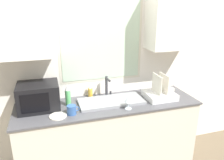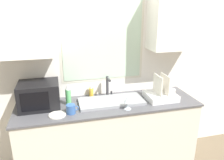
{
  "view_description": "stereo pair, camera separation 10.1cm",
  "coord_description": "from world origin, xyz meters",
  "px_view_note": "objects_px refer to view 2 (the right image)",
  "views": [
    {
      "loc": [
        -0.61,
        -1.86,
        1.92
      ],
      "look_at": [
        0.03,
        0.26,
        1.17
      ],
      "focal_mm": 35.0,
      "sensor_mm": 36.0,
      "label": 1
    },
    {
      "loc": [
        -0.52,
        -1.89,
        1.92
      ],
      "look_at": [
        0.03,
        0.26,
        1.17
      ],
      "focal_mm": 35.0,
      "sensor_mm": 36.0,
      "label": 2
    }
  ],
  "objects_px": {
    "faucet": "(108,85)",
    "microwave": "(39,95)",
    "wine_glass": "(128,100)",
    "soap_bottle": "(91,92)",
    "dish_rack": "(161,94)",
    "spray_bottle": "(68,95)",
    "mug_near_sink": "(71,109)"
  },
  "relations": [
    {
      "from": "wine_glass",
      "to": "spray_bottle",
      "type": "bearing_deg",
      "value": 155.81
    },
    {
      "from": "faucet",
      "to": "wine_glass",
      "type": "xyz_separation_m",
      "value": [
        0.12,
        -0.38,
        -0.04
      ]
    },
    {
      "from": "mug_near_sink",
      "to": "microwave",
      "type": "bearing_deg",
      "value": 142.62
    },
    {
      "from": "dish_rack",
      "to": "wine_glass",
      "type": "relative_size",
      "value": 2.22
    },
    {
      "from": "soap_bottle",
      "to": "wine_glass",
      "type": "distance_m",
      "value": 0.54
    },
    {
      "from": "faucet",
      "to": "microwave",
      "type": "height_order",
      "value": "microwave"
    },
    {
      "from": "dish_rack",
      "to": "soap_bottle",
      "type": "xyz_separation_m",
      "value": [
        -0.78,
        0.28,
        -0.0
      ]
    },
    {
      "from": "faucet",
      "to": "dish_rack",
      "type": "distance_m",
      "value": 0.64
    },
    {
      "from": "faucet",
      "to": "soap_bottle",
      "type": "distance_m",
      "value": 0.22
    },
    {
      "from": "dish_rack",
      "to": "spray_bottle",
      "type": "xyz_separation_m",
      "value": [
        -1.06,
        0.11,
        0.06
      ]
    },
    {
      "from": "microwave",
      "to": "soap_bottle",
      "type": "height_order",
      "value": "microwave"
    },
    {
      "from": "microwave",
      "to": "soap_bottle",
      "type": "bearing_deg",
      "value": 14.52
    },
    {
      "from": "spray_bottle",
      "to": "wine_glass",
      "type": "bearing_deg",
      "value": -24.19
    },
    {
      "from": "soap_bottle",
      "to": "mug_near_sink",
      "type": "distance_m",
      "value": 0.47
    },
    {
      "from": "faucet",
      "to": "dish_rack",
      "type": "height_order",
      "value": "dish_rack"
    },
    {
      "from": "faucet",
      "to": "microwave",
      "type": "bearing_deg",
      "value": -173.08
    },
    {
      "from": "spray_bottle",
      "to": "soap_bottle",
      "type": "bearing_deg",
      "value": 31.04
    },
    {
      "from": "faucet",
      "to": "microwave",
      "type": "xyz_separation_m",
      "value": [
        -0.77,
        -0.09,
        -0.01
      ]
    },
    {
      "from": "wine_glass",
      "to": "soap_bottle",
      "type": "bearing_deg",
      "value": 126.24
    },
    {
      "from": "soap_bottle",
      "to": "wine_glass",
      "type": "xyz_separation_m",
      "value": [
        0.32,
        -0.44,
        0.05
      ]
    },
    {
      "from": "faucet",
      "to": "soap_bottle",
      "type": "relative_size",
      "value": 1.85
    },
    {
      "from": "faucet",
      "to": "spray_bottle",
      "type": "xyz_separation_m",
      "value": [
        -0.47,
        -0.11,
        -0.03
      ]
    },
    {
      "from": "spray_bottle",
      "to": "wine_glass",
      "type": "xyz_separation_m",
      "value": [
        0.6,
        -0.27,
        -0.01
      ]
    },
    {
      "from": "faucet",
      "to": "mug_near_sink",
      "type": "bearing_deg",
      "value": -144.45
    },
    {
      "from": "dish_rack",
      "to": "mug_near_sink",
      "type": "bearing_deg",
      "value": -173.99
    },
    {
      "from": "soap_bottle",
      "to": "mug_near_sink",
      "type": "height_order",
      "value": "soap_bottle"
    },
    {
      "from": "faucet",
      "to": "microwave",
      "type": "distance_m",
      "value": 0.78
    },
    {
      "from": "microwave",
      "to": "wine_glass",
      "type": "height_order",
      "value": "microwave"
    },
    {
      "from": "microwave",
      "to": "dish_rack",
      "type": "xyz_separation_m",
      "value": [
        1.36,
        -0.13,
        -0.08
      ]
    },
    {
      "from": "microwave",
      "to": "mug_near_sink",
      "type": "relative_size",
      "value": 3.29
    },
    {
      "from": "spray_bottle",
      "to": "wine_glass",
      "type": "relative_size",
      "value": 1.59
    },
    {
      "from": "microwave",
      "to": "soap_bottle",
      "type": "relative_size",
      "value": 3.04
    }
  ]
}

